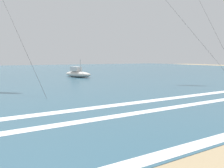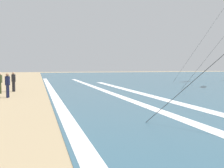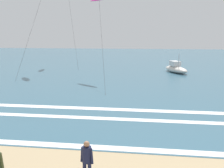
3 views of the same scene
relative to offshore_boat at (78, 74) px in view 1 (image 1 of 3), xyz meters
name	(u,v)px [view 1 (image 1 of 3)]	position (x,y,z in m)	size (l,w,h in m)	color
ocean_surface	(33,71)	(-3.96, 18.82, -0.55)	(140.00, 90.00, 0.01)	#386075
wave_foam_shoreline	(205,143)	(-4.48, -25.78, -0.54)	(56.18, 0.54, 0.01)	white
wave_foam_mid_break	(127,115)	(-4.90, -21.52, -0.54)	(48.05, 0.59, 0.01)	white
wave_foam_outer_break	(147,101)	(-1.96, -19.40, -0.54)	(36.36, 0.71, 0.01)	white
offshore_boat	(78,74)	(0.00, 0.00, 0.00)	(3.62, 5.45, 2.70)	beige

